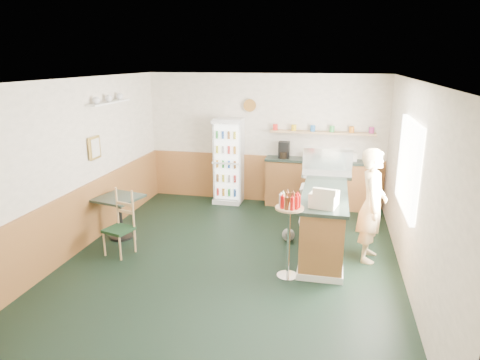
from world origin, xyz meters
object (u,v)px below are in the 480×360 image
(display_case, at_px, (327,163))
(cash_register, at_px, (324,199))
(cafe_table, at_px, (119,209))
(condiment_stand, at_px, (289,221))
(cafe_chair, at_px, (121,220))
(drinks_fridge, at_px, (229,161))
(shopkeeper, at_px, (372,205))

(display_case, height_order, cash_register, display_case)
(cafe_table, bearing_deg, condiment_stand, -14.27)
(condiment_stand, xyz_separation_m, cafe_table, (-2.95, 0.75, -0.32))
(display_case, distance_m, cafe_chair, 3.57)
(cash_register, bearing_deg, drinks_fridge, 138.42)
(cash_register, relative_size, cafe_chair, 0.36)
(cash_register, height_order, cafe_chair, cash_register)
(condiment_stand, bearing_deg, cafe_chair, 174.73)
(display_case, relative_size, condiment_stand, 0.69)
(cafe_table, bearing_deg, cafe_chair, -60.46)
(condiment_stand, bearing_deg, shopkeeper, 36.13)
(condiment_stand, height_order, cafe_chair, condiment_stand)
(condiment_stand, distance_m, cafe_table, 3.06)
(condiment_stand, bearing_deg, drinks_fridge, 117.78)
(drinks_fridge, height_order, shopkeeper, drinks_fridge)
(cash_register, distance_m, cafe_table, 3.49)
(condiment_stand, relative_size, cafe_chair, 1.18)
(cafe_table, bearing_deg, display_case, 17.82)
(cafe_chair, bearing_deg, display_case, 42.92)
(drinks_fridge, distance_m, cafe_table, 2.70)
(drinks_fridge, relative_size, cafe_chair, 1.74)
(drinks_fridge, height_order, cash_register, drinks_fridge)
(display_case, bearing_deg, condiment_stand, -103.70)
(shopkeeper, distance_m, condiment_stand, 1.42)
(display_case, distance_m, cash_register, 1.60)
(cash_register, bearing_deg, display_case, 102.20)
(cash_register, bearing_deg, cafe_chair, -167.78)
(cafe_table, bearing_deg, drinks_fridge, 59.93)
(display_case, bearing_deg, cafe_table, -162.18)
(drinks_fridge, bearing_deg, cafe_table, -120.07)
(shopkeeper, height_order, condiment_stand, shopkeeper)
(drinks_fridge, relative_size, cafe_table, 2.22)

